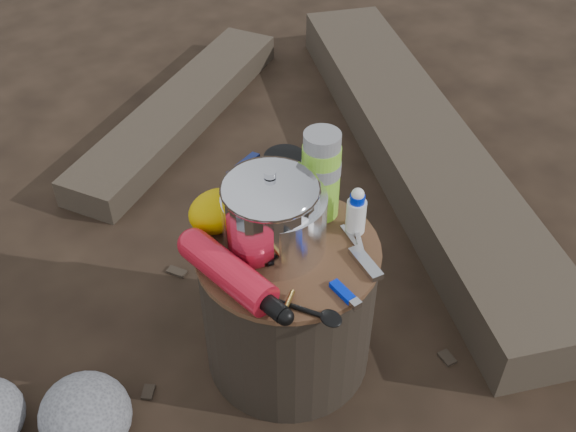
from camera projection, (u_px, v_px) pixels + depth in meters
ground at (288, 353)px, 1.75m from camera, size 60.00×60.00×0.00m
stump at (288, 305)px, 1.62m from camera, size 0.41×0.41×0.38m
log_main at (418, 147)px, 2.30m from camera, size 1.07×1.82×0.16m
log_small at (180, 110)px, 2.52m from camera, size 1.16×0.74×0.10m
foil_windscreen at (274, 221)px, 1.46m from camera, size 0.23×0.23×0.14m
camping_pot at (271, 214)px, 1.43m from camera, size 0.21×0.21×0.21m
fuel_bottle at (229, 272)px, 1.39m from camera, size 0.11×0.31×0.07m
thermos at (321, 175)px, 1.51m from camera, size 0.09×0.09×0.22m
travel_mug at (285, 180)px, 1.56m from camera, size 0.09×0.09×0.14m
stuff_sack at (217, 211)px, 1.52m from camera, size 0.14×0.11×0.09m
food_pouch at (247, 185)px, 1.56m from camera, size 0.10×0.05×0.12m
lighter at (343, 292)px, 1.39m from camera, size 0.02×0.08×0.02m
multitool at (366, 263)px, 1.45m from camera, size 0.05×0.11×0.01m
pot_grabber at (357, 244)px, 1.49m from camera, size 0.09×0.14×0.01m
spork at (297, 307)px, 1.36m from camera, size 0.11×0.16×0.01m
squeeze_bottle at (356, 213)px, 1.50m from camera, size 0.05×0.05×0.11m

